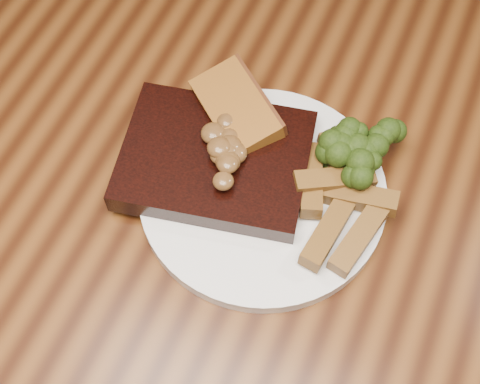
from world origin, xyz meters
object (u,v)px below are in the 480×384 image
object	(u,v)px
steak	(215,160)
garlic_bread	(236,120)
chair_far	(349,2)
dining_table	(252,245)
potato_wedges	(321,201)
plate	(263,193)

from	to	relation	value
steak	garlic_bread	size ratio (longest dim) A/B	1.81
chair_far	garlic_bread	xyz separation A→B (m)	(-0.01, -0.45, 0.24)
dining_table	potato_wedges	distance (m)	0.13
plate	garlic_bread	distance (m)	0.09
chair_far	plate	size ratio (longest dim) A/B	3.81
dining_table	chair_far	world-z (taller)	chair_far
steak	garlic_bread	world-z (taller)	steak
chair_far	potato_wedges	size ratio (longest dim) A/B	9.02
garlic_bread	potato_wedges	world-z (taller)	potato_wedges
plate	garlic_bread	xyz separation A→B (m)	(-0.06, 0.06, 0.02)
garlic_bread	chair_far	bearing A→B (deg)	127.65
plate	dining_table	bearing A→B (deg)	-101.37
dining_table	plate	world-z (taller)	plate
plate	steak	world-z (taller)	steak
plate	steak	distance (m)	0.06
steak	chair_far	bearing A→B (deg)	77.38
chair_far	potato_wedges	world-z (taller)	chair_far
garlic_bread	plate	bearing A→B (deg)	-8.60
plate	potato_wedges	bearing A→B (deg)	5.82
chair_far	steak	distance (m)	0.56
chair_far	garlic_bread	world-z (taller)	chair_far
chair_far	garlic_bread	size ratio (longest dim) A/B	9.25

